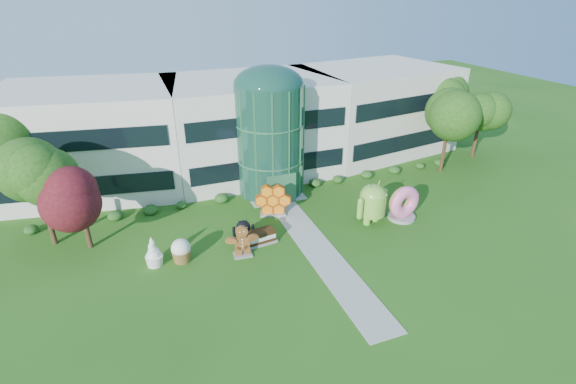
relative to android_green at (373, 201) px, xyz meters
name	(u,v)px	position (x,y,z in m)	size (l,w,h in m)	color
ground	(326,259)	(-5.66, -3.37, -1.95)	(140.00, 140.00, 0.00)	#215114
building	(251,125)	(-5.66, 14.63, 2.70)	(46.00, 15.00, 9.30)	beige
atrium	(270,140)	(-5.66, 8.63, 2.95)	(6.00, 6.00, 9.80)	#194738
walkway	(314,244)	(-5.66, -1.37, -1.93)	(2.40, 20.00, 0.04)	#9E9E93
tree_red	(82,211)	(-21.16, 4.13, 1.05)	(4.00, 4.00, 6.00)	#3F0C14
trees_backdrop	(267,144)	(-5.66, 9.63, 2.25)	(52.00, 8.00, 8.40)	#184210
android_green	(373,201)	(0.00, 0.00, 0.00)	(3.43, 2.29, 3.89)	#72B239
android_black	(243,229)	(-10.39, 1.00, -0.96)	(1.73, 1.16, 1.96)	black
donut	(403,202)	(2.70, -0.32, -0.48)	(2.83, 1.36, 2.94)	#F05BA6
gingerbread	(242,241)	(-10.98, -0.83, -0.74)	(2.61, 1.01, 2.41)	brown
ice_cream_sandwich	(261,237)	(-9.29, 0.25, -1.44)	(2.29, 1.15, 1.02)	#2F1E0A
honeycomb	(273,201)	(-7.01, 4.04, -0.71)	(3.16, 1.13, 2.48)	orange
froyo	(153,251)	(-16.93, 0.19, -0.84)	(1.29, 1.29, 2.20)	white
cupcake	(181,250)	(-15.11, 0.01, -1.08)	(1.44, 1.44, 1.73)	white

